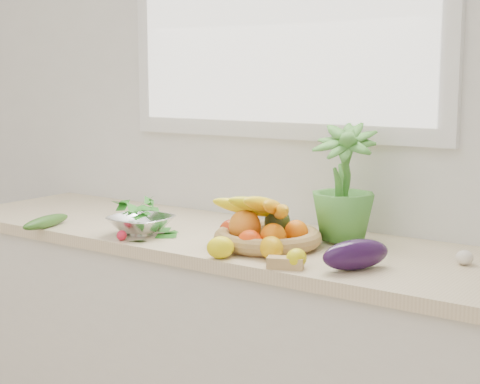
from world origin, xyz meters
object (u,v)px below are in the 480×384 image
Objects in this scene: cucumber at (46,222)px; colander_with_spinach at (141,219)px; apple at (230,231)px; eggplant at (356,255)px; fruit_basket at (267,231)px; potted_herb at (343,182)px.

colander_with_spinach reaches higher than cucumber.
eggplant is (0.47, -0.07, 0.01)m from apple.
fruit_basket is at bearing 7.81° from apple.
colander_with_spinach is (-0.30, -0.08, 0.02)m from apple.
apple is 0.32m from colander_with_spinach.
colander_with_spinach is at bearing -179.26° from eggplant.
apple is at bearing 171.10° from eggplant.
fruit_basket is (0.78, 0.20, 0.03)m from cucumber.
apple reaches higher than cucumber.
fruit_basket is at bearing 165.28° from eggplant.
colander_with_spinach is at bearing -166.71° from fruit_basket.
fruit_basket is (-0.16, -0.19, -0.14)m from potted_herb.
colander_with_spinach is (-0.78, -0.01, 0.01)m from eggplant.
potted_herb is 0.67m from colander_with_spinach.
fruit_basket reaches higher than colander_with_spinach.
eggplant is 0.91× the size of cucumber.
eggplant reaches higher than apple.
eggplant is 0.61× the size of fruit_basket.
colander_with_spinach is at bearing -153.32° from potted_herb.
fruit_basket is (-0.35, 0.09, 0.01)m from eggplant.
potted_herb is at bearing 22.92° from cucumber.
potted_herb reaches higher than cucumber.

